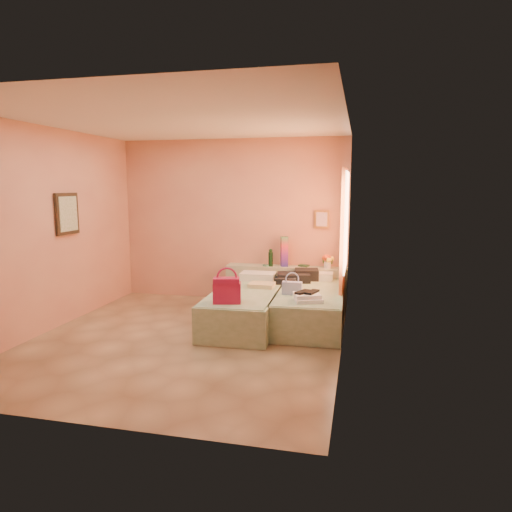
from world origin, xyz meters
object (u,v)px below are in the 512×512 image
at_px(headboard_ledge, 286,285).
at_px(water_bottle, 271,258).
at_px(magenta_handbag, 227,290).
at_px(bed_left, 246,308).
at_px(bed_right, 310,307).
at_px(towel_stack, 308,298).
at_px(flower_vase, 328,260).
at_px(blue_handbag, 292,288).
at_px(green_book, 304,266).

relative_size(headboard_ledge, water_bottle, 7.34).
bearing_deg(magenta_handbag, water_bottle, 71.08).
relative_size(bed_left, bed_right, 1.00).
height_order(headboard_ledge, magenta_handbag, magenta_handbag).
height_order(magenta_handbag, towel_stack, magenta_handbag).
relative_size(bed_left, flower_vase, 7.26).
height_order(bed_right, flower_vase, flower_vase).
xyz_separation_m(water_bottle, flower_vase, (0.96, 0.01, -0.00)).
xyz_separation_m(flower_vase, blue_handbag, (-0.39, -1.31, -0.20)).
xyz_separation_m(headboard_ledge, green_book, (0.29, 0.06, 0.34)).
xyz_separation_m(headboard_ledge, flower_vase, (0.70, -0.05, 0.46)).
distance_m(bed_right, magenta_handbag, 1.43).
height_order(bed_right, water_bottle, water_bottle).
bearing_deg(water_bottle, bed_right, -51.88).
height_order(bed_left, water_bottle, water_bottle).
bearing_deg(bed_left, magenta_handbag, -97.54).
xyz_separation_m(green_book, magenta_handbag, (-0.74, -2.07, 0.00)).
bearing_deg(bed_right, green_book, 100.19).
bearing_deg(green_book, bed_left, -96.02).
xyz_separation_m(bed_right, water_bottle, (-0.78, 1.00, 0.54)).
height_order(bed_left, flower_vase, flower_vase).
relative_size(headboard_ledge, bed_right, 1.02).
relative_size(flower_vase, magenta_handbag, 0.77).
distance_m(headboard_ledge, flower_vase, 0.84).
distance_m(bed_right, blue_handbag, 0.51).
height_order(water_bottle, towel_stack, water_bottle).
height_order(flower_vase, blue_handbag, flower_vase).
bearing_deg(bed_left, green_book, 62.33).
bearing_deg(magenta_handbag, towel_stack, 3.28).
bearing_deg(water_bottle, flower_vase, 0.42).
height_order(water_bottle, flower_vase, water_bottle).
height_order(headboard_ledge, bed_right, headboard_ledge).
bearing_deg(headboard_ledge, towel_stack, -71.49).
height_order(blue_handbag, towel_stack, blue_handbag).
xyz_separation_m(headboard_ledge, water_bottle, (-0.26, -0.05, 0.46)).
height_order(bed_right, blue_handbag, blue_handbag).
distance_m(headboard_ledge, bed_left, 1.36).
xyz_separation_m(bed_left, bed_right, (0.90, 0.25, 0.00)).
bearing_deg(headboard_ledge, flower_vase, -3.81).
xyz_separation_m(headboard_ledge, towel_stack, (0.57, -1.70, 0.23)).
bearing_deg(flower_vase, bed_left, -130.50).
bearing_deg(water_bottle, bed_left, -95.40).
distance_m(bed_right, flower_vase, 1.15).
distance_m(flower_vase, magenta_handbag, 2.28).
bearing_deg(water_bottle, blue_handbag, -66.72).
relative_size(bed_left, magenta_handbag, 5.63).
relative_size(bed_right, blue_handbag, 7.26).
xyz_separation_m(headboard_ledge, bed_left, (-0.38, -1.30, -0.08)).
relative_size(flower_vase, blue_handbag, 1.00).
relative_size(magenta_handbag, blue_handbag, 1.29).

